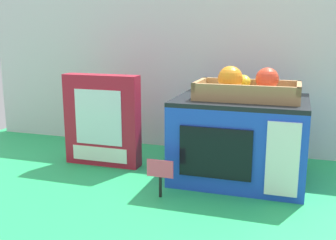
# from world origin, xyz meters

# --- Properties ---
(ground_plane) EXTENTS (1.70, 1.70, 0.00)m
(ground_plane) POSITION_xyz_m (0.00, 0.00, 0.00)
(ground_plane) COLOR #219E54
(ground_plane) RESTS_ON ground
(display_back_panel) EXTENTS (1.61, 0.03, 0.55)m
(display_back_panel) POSITION_xyz_m (0.00, 0.27, 0.28)
(display_back_panel) COLOR silver
(display_back_panel) RESTS_ON ground
(toy_microwave) EXTENTS (0.36, 0.29, 0.24)m
(toy_microwave) POSITION_xyz_m (0.21, 0.01, 0.12)
(toy_microwave) COLOR blue
(toy_microwave) RESTS_ON ground
(food_groups_crate) EXTENTS (0.28, 0.16, 0.09)m
(food_groups_crate) POSITION_xyz_m (0.23, -0.00, 0.26)
(food_groups_crate) COLOR #A37F51
(food_groups_crate) RESTS_ON toy_microwave
(cookie_set_box) EXTENTS (0.24, 0.06, 0.29)m
(cookie_set_box) POSITION_xyz_m (-0.22, 0.00, 0.14)
(cookie_set_box) COLOR #B2192D
(cookie_set_box) RESTS_ON ground
(price_sign) EXTENTS (0.07, 0.01, 0.10)m
(price_sign) POSITION_xyz_m (0.04, -0.20, 0.07)
(price_sign) COLOR black
(price_sign) RESTS_ON ground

